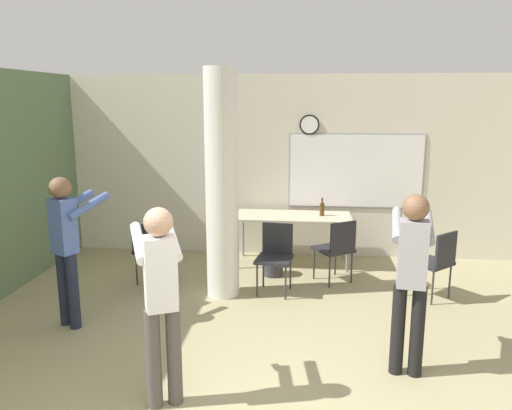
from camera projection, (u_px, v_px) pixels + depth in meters
The scene contains 12 objects.
wall_back at pixel (290, 167), 7.77m from camera, with size 8.00×0.15×2.80m.
support_pillar at pixel (222, 186), 6.05m from camera, with size 0.40×0.40×2.80m.
folding_table at pixel (293, 219), 7.37m from camera, with size 1.69×0.72×0.75m.
bottle_on_table at pixel (322, 209), 7.32m from camera, with size 0.07×0.07×0.27m.
waste_bin at pixel (273, 264), 7.00m from camera, with size 0.28×0.28×0.31m.
chair_near_pillar at pixel (151, 249), 6.51m from camera, with size 0.61×0.61×0.87m.
chair_table_front at pixel (275, 253), 6.34m from camera, with size 0.49×0.49×0.87m.
chair_table_right at pixel (337, 246), 6.63m from camera, with size 0.61×0.61×0.87m.
chair_mid_room at pixel (435, 259), 6.09m from camera, with size 0.62×0.62×0.87m.
person_watching_back at pixel (67, 240), 5.28m from camera, with size 0.56×0.66×1.65m.
person_playing_front at pixel (161, 291), 3.88m from camera, with size 0.53×0.66×1.64m.
person_playing_side at pixel (411, 270), 4.33m from camera, with size 0.43×0.67×1.65m.
Camera 1 is at (0.29, -2.68, 2.42)m, focal length 35.00 mm.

